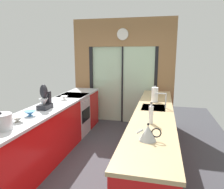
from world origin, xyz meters
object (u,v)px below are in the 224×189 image
stock_pot (1,122)px  stand_mixer (45,99)px  oven_range (74,115)px  mixing_bowl_mid (30,113)px  paper_towel_roll (155,95)px  soap_bottle_near (151,114)px  mixing_bowl_near (17,119)px  kettle (148,133)px  mixing_bowl_far (64,98)px  soap_bottle_far (155,93)px

stock_pot → stand_mixer: bearing=90.0°
oven_range → stand_mixer: (0.02, -1.21, 0.63)m
mixing_bowl_mid → stock_pot: bearing=-90.0°
mixing_bowl_mid → paper_towel_roll: bearing=37.8°
stand_mixer → soap_bottle_near: size_ratio=1.45×
oven_range → paper_towel_roll: 1.91m
mixing_bowl_near → stock_pot: bearing=-90.0°
kettle → paper_towel_roll: paper_towel_roll is taller
oven_range → stock_pot: (0.02, -2.22, 0.56)m
soap_bottle_near → paper_towel_roll: bearing=90.0°
mixing_bowl_far → soap_bottle_far: soap_bottle_far is taller
stand_mixer → mixing_bowl_near: bearing=-90.0°
mixing_bowl_mid → mixing_bowl_far: bearing=90.0°
stock_pot → soap_bottle_far: size_ratio=1.08×
mixing_bowl_far → soap_bottle_far: bearing=20.1°
soap_bottle_far → paper_towel_roll: size_ratio=0.77×
stand_mixer → soap_bottle_far: 2.25m
oven_range → stock_pot: bearing=-89.5°
mixing_bowl_near → mixing_bowl_far: size_ratio=1.17×
mixing_bowl_mid → mixing_bowl_far: (0.00, 1.15, -0.00)m
oven_range → paper_towel_roll: size_ratio=2.97×
soap_bottle_near → soap_bottle_far: size_ratio=1.21×
kettle → soap_bottle_far: size_ratio=1.12×
mixing_bowl_mid → stand_mixer: (0.00, 0.43, 0.12)m
soap_bottle_far → mixing_bowl_far: bearing=-159.9°
soap_bottle_far → oven_range: bearing=-175.0°
mixing_bowl_near → kettle: bearing=-6.6°
mixing_bowl_mid → stock_pot: stock_pot is taller
mixing_bowl_mid → mixing_bowl_far: mixing_bowl_mid is taller
mixing_bowl_mid → stand_mixer: 0.44m
mixing_bowl_near → mixing_bowl_mid: same height
oven_range → soap_bottle_near: soap_bottle_near is taller
kettle → paper_towel_roll: size_ratio=0.87×
kettle → paper_towel_roll: bearing=90.1°
mixing_bowl_mid → mixing_bowl_far: 1.15m
stock_pot → paper_towel_roll: (1.78, 1.97, 0.04)m
oven_range → mixing_bowl_mid: mixing_bowl_mid is taller
mixing_bowl_far → stock_pot: size_ratio=0.56×
mixing_bowl_near → stand_mixer: 0.73m
mixing_bowl_far → paper_towel_roll: (1.78, 0.24, 0.10)m
mixing_bowl_mid → kettle: size_ratio=0.64×
mixing_bowl_near → stand_mixer: stand_mixer is taller
oven_range → stand_mixer: stand_mixer is taller
oven_range → mixing_bowl_far: 0.71m
kettle → mixing_bowl_far: bearing=137.3°
mixing_bowl_mid → stock_pot: size_ratio=0.66×
mixing_bowl_far → kettle: 2.42m
stand_mixer → soap_bottle_near: bearing=-11.1°
mixing_bowl_near → oven_range: bearing=90.5°
stand_mixer → soap_bottle_far: bearing=37.6°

